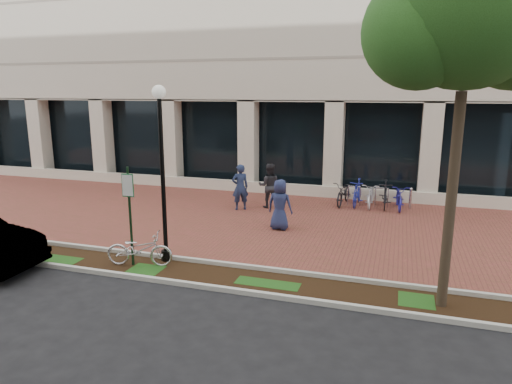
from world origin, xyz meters
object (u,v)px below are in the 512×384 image
(parking_sign, at_px, (129,205))
(pedestrian_mid, at_px, (269,186))
(pedestrian_left, at_px, (240,187))
(pedestrian_right, at_px, (280,205))
(lamppost, at_px, (162,165))
(bollard, at_px, (410,198))
(bike_rack_cluster, at_px, (371,194))
(street_tree, at_px, (472,10))
(locked_bicycle, at_px, (140,249))

(parking_sign, relative_size, pedestrian_mid, 1.51)
(pedestrian_left, bearing_deg, pedestrian_right, 104.18)
(lamppost, height_order, bollard, lamppost)
(pedestrian_right, distance_m, bollard, 6.05)
(pedestrian_right, distance_m, bike_rack_cluster, 4.99)
(street_tree, relative_size, bike_rack_cluster, 2.67)
(street_tree, height_order, locked_bicycle, street_tree)
(pedestrian_left, distance_m, pedestrian_right, 2.98)
(pedestrian_left, height_order, bollard, pedestrian_left)
(lamppost, height_order, street_tree, street_tree)
(lamppost, bearing_deg, pedestrian_right, 59.08)
(parking_sign, distance_m, pedestrian_mid, 7.42)
(pedestrian_right, height_order, bollard, pedestrian_right)
(pedestrian_mid, bearing_deg, pedestrian_right, 100.14)
(parking_sign, relative_size, pedestrian_left, 1.48)
(pedestrian_left, relative_size, bollard, 2.09)
(bollard, bearing_deg, pedestrian_mid, -164.76)
(lamppost, xyz_separation_m, street_tree, (7.19, -0.58, 3.47))
(pedestrian_right, xyz_separation_m, bike_rack_cluster, (2.77, 4.13, -0.35))
(parking_sign, distance_m, street_tree, 9.05)
(bike_rack_cluster, bearing_deg, street_tree, -74.58)
(locked_bicycle, height_order, bollard, locked_bicycle)
(pedestrian_mid, distance_m, bollard, 5.68)
(parking_sign, relative_size, lamppost, 0.57)
(locked_bicycle, relative_size, pedestrian_left, 0.98)
(parking_sign, relative_size, locked_bicycle, 1.51)
(locked_bicycle, relative_size, bollard, 2.05)
(lamppost, xyz_separation_m, pedestrian_right, (2.28, 3.81, -1.83))
(lamppost, distance_m, bollard, 10.63)
(pedestrian_right, bearing_deg, pedestrian_left, -38.78)
(lamppost, distance_m, pedestrian_right, 4.80)
(lamppost, distance_m, street_tree, 8.00)
(street_tree, distance_m, bollard, 10.37)
(lamppost, height_order, bike_rack_cluster, lamppost)
(bike_rack_cluster, bearing_deg, parking_sign, -122.56)
(street_tree, distance_m, pedestrian_right, 8.45)
(lamppost, distance_m, bike_rack_cluster, 9.66)
(locked_bicycle, bearing_deg, street_tree, -103.24)
(pedestrian_right, bearing_deg, parking_sign, 60.97)
(lamppost, relative_size, pedestrian_mid, 2.66)
(parking_sign, distance_m, lamppost, 1.35)
(lamppost, height_order, locked_bicycle, lamppost)
(parking_sign, height_order, pedestrian_mid, parking_sign)
(lamppost, relative_size, bollard, 5.45)
(locked_bicycle, height_order, pedestrian_left, pedestrian_left)
(street_tree, bearing_deg, bollard, 94.04)
(lamppost, distance_m, pedestrian_left, 6.13)
(bollard, distance_m, bike_rack_cluster, 1.54)
(bollard, bearing_deg, locked_bicycle, -129.39)
(bollard, bearing_deg, street_tree, -85.96)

